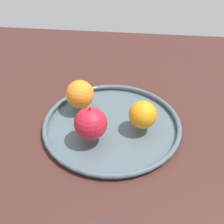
{
  "coord_description": "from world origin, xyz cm",
  "views": [
    {
      "loc": [
        -53.93,
        -6.05,
        47.64
      ],
      "look_at": [
        0.0,
        0.0,
        4.8
      ],
      "focal_mm": 46.26,
      "sensor_mm": 36.0,
      "label": 1
    }
  ],
  "objects_px": {
    "fruit_bowl": "(112,124)",
    "apple": "(91,124)",
    "orange_back_right": "(80,94)",
    "orange_front_left": "(143,115)"
  },
  "relations": [
    {
      "from": "fruit_bowl",
      "to": "apple",
      "type": "bearing_deg",
      "value": 143.58
    },
    {
      "from": "orange_front_left",
      "to": "orange_back_right",
      "type": "relative_size",
      "value": 0.92
    },
    {
      "from": "orange_front_left",
      "to": "orange_back_right",
      "type": "bearing_deg",
      "value": 68.83
    },
    {
      "from": "fruit_bowl",
      "to": "orange_back_right",
      "type": "bearing_deg",
      "value": 57.61
    },
    {
      "from": "orange_front_left",
      "to": "orange_back_right",
      "type": "height_order",
      "value": "orange_back_right"
    },
    {
      "from": "orange_front_left",
      "to": "apple",
      "type": "bearing_deg",
      "value": 113.64
    },
    {
      "from": "apple",
      "to": "orange_back_right",
      "type": "distance_m",
      "value": 0.12
    },
    {
      "from": "orange_back_right",
      "to": "orange_front_left",
      "type": "bearing_deg",
      "value": -111.17
    },
    {
      "from": "apple",
      "to": "orange_back_right",
      "type": "height_order",
      "value": "apple"
    },
    {
      "from": "fruit_bowl",
      "to": "apple",
      "type": "xyz_separation_m",
      "value": [
        -0.06,
        0.04,
        0.05
      ]
    }
  ]
}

